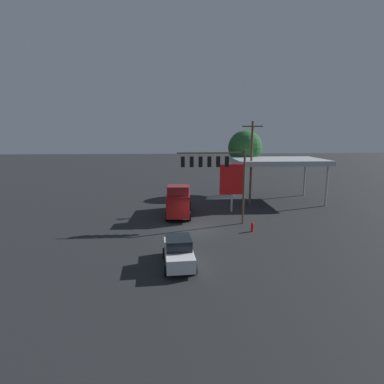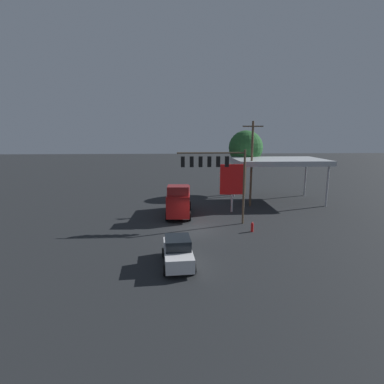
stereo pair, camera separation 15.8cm
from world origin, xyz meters
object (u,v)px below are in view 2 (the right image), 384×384
(utility_pole, at_px, (252,162))
(street_tree, at_px, (246,148))
(price_sign, at_px, (232,180))
(fire_hydrant, at_px, (252,227))
(traffic_signal_assembly, at_px, (215,167))
(delivery_truck, at_px, (179,200))
(sedan_waiting, at_px, (178,251))

(utility_pole, distance_m, street_tree, 7.73)
(utility_pole, distance_m, price_sign, 4.08)
(price_sign, relative_size, street_tree, 0.59)
(price_sign, relative_size, fire_hydrant, 6.10)
(traffic_signal_assembly, distance_m, fire_hydrant, 6.53)
(traffic_signal_assembly, bearing_deg, utility_pole, -127.03)
(traffic_signal_assembly, bearing_deg, price_sign, -119.64)
(delivery_truck, relative_size, fire_hydrant, 7.84)
(traffic_signal_assembly, height_order, fire_hydrant, traffic_signal_assembly)
(utility_pole, distance_m, delivery_truck, 10.08)
(utility_pole, xyz_separation_m, sedan_waiting, (8.84, 15.99, -4.38))
(utility_pole, xyz_separation_m, street_tree, (-0.97, -7.55, 1.32))
(traffic_signal_assembly, height_order, sedan_waiting, traffic_signal_assembly)
(delivery_truck, bearing_deg, utility_pole, 115.71)
(traffic_signal_assembly, distance_m, delivery_truck, 6.11)
(price_sign, relative_size, sedan_waiting, 1.19)
(sedan_waiting, distance_m, fire_hydrant, 9.37)
(price_sign, xyz_separation_m, sedan_waiting, (6.13, 13.50, -2.62))
(price_sign, xyz_separation_m, street_tree, (-3.68, -10.05, 3.08))
(utility_pole, xyz_separation_m, price_sign, (2.71, 2.49, -1.76))
(price_sign, height_order, delivery_truck, price_sign)
(price_sign, xyz_separation_m, fire_hydrant, (-0.59, 6.98, -3.13))
(utility_pole, relative_size, sedan_waiting, 2.23)
(utility_pole, bearing_deg, traffic_signal_assembly, 52.97)
(sedan_waiting, height_order, fire_hydrant, sedan_waiting)
(traffic_signal_assembly, xyz_separation_m, street_tree, (-6.22, -14.51, 1.06))
(sedan_waiting, bearing_deg, fire_hydrant, 130.08)
(utility_pole, relative_size, price_sign, 1.88)
(delivery_truck, xyz_separation_m, street_tree, (-9.62, -11.25, 4.96))
(traffic_signal_assembly, height_order, delivery_truck, traffic_signal_assembly)
(street_tree, bearing_deg, delivery_truck, 49.47)
(price_sign, bearing_deg, utility_pole, -137.38)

